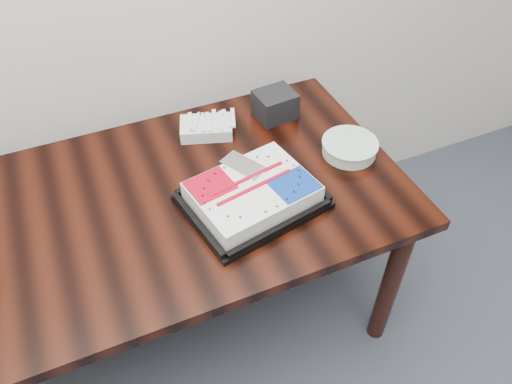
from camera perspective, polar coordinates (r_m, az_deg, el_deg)
name	(u,v)px	position (r m, az deg, el deg)	size (l,w,h in m)	color
table	(139,226)	(1.71, -13.27, -3.85)	(1.80, 0.90, 0.75)	black
cake_tray	(252,195)	(1.59, -0.43, -0.31)	(0.47, 0.40, 0.09)	black
plate_stack	(350,147)	(1.82, 10.64, 5.03)	(0.20, 0.20, 0.05)	white
fork_bag	(206,127)	(1.88, -5.73, 7.36)	(0.22, 0.18, 0.06)	silver
napkin_box	(275,105)	(1.95, 2.18, 9.94)	(0.15, 0.13, 0.10)	black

